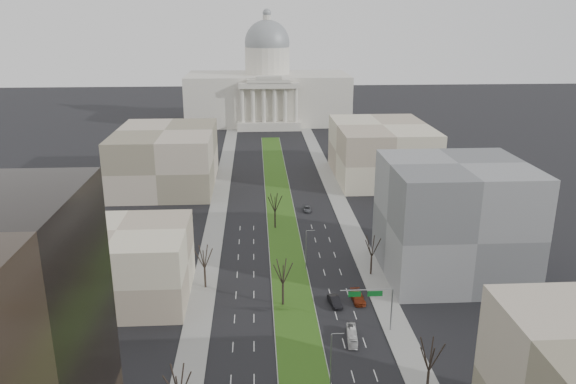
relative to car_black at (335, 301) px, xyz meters
name	(u,v)px	position (x,y,z in m)	size (l,w,h in m)	color
ground	(283,228)	(-7.76, 40.56, -0.82)	(600.00, 600.00, 0.00)	black
median	(283,229)	(-7.76, 39.54, -0.72)	(8.00, 222.03, 0.20)	#999993
sidewalk_left	(207,272)	(-25.26, 15.56, -0.74)	(5.00, 330.00, 0.15)	gray
sidewalk_right	(369,268)	(9.74, 15.56, -0.74)	(5.00, 330.00, 0.15)	gray
capitol	(268,89)	(-7.76, 190.14, 15.49)	(80.00, 46.00, 55.00)	beige
building_beige_left	(119,264)	(-40.76, 5.56, 6.18)	(26.00, 22.00, 14.00)	tan
building_grey_right	(454,220)	(26.24, 12.56, 11.18)	(28.00, 26.00, 24.00)	slate
building_far_left	(166,158)	(-42.76, 80.56, 8.18)	(30.00, 40.00, 18.00)	gray
building_far_right	(381,151)	(27.24, 85.56, 8.18)	(30.00, 40.00, 18.00)	tan
tree_left_mid	(178,383)	(-24.96, -31.44, 6.18)	(5.40, 5.40, 9.72)	black
tree_left_far	(204,256)	(-24.96, 8.56, 6.02)	(5.28, 5.28, 9.50)	black
tree_right_mid	(430,355)	(9.44, -27.44, 6.34)	(5.52, 5.52, 9.94)	black
tree_right_far	(372,246)	(9.44, 12.56, 5.71)	(5.04, 5.04, 9.07)	black
tree_median_b	(283,271)	(-9.76, 0.56, 6.18)	(5.40, 5.40, 9.72)	black
tree_median_c	(275,202)	(-9.76, 40.56, 6.18)	(5.40, 5.40, 9.72)	black
streetlamp_median_b	(331,360)	(-4.00, -24.44, 3.99)	(1.90, 0.20, 9.16)	gray
streetlamp_median_c	(306,249)	(-4.00, 15.56, 3.99)	(1.90, 0.20, 9.16)	gray
mast_arm_signs	(376,299)	(5.73, -9.42, 5.29)	(9.12, 0.24, 8.09)	gray
car_black	(335,301)	(0.00, 0.00, 0.00)	(1.73, 4.97, 1.64)	black
car_red	(358,297)	(4.63, 1.22, -0.02)	(2.24, 5.51, 1.60)	maroon
car_grey_far	(307,209)	(-0.36, 53.19, -0.20)	(2.05, 4.46, 1.24)	#4E5056
box_van	(352,336)	(1.23, -12.13, 0.08)	(1.52, 6.48, 1.81)	white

